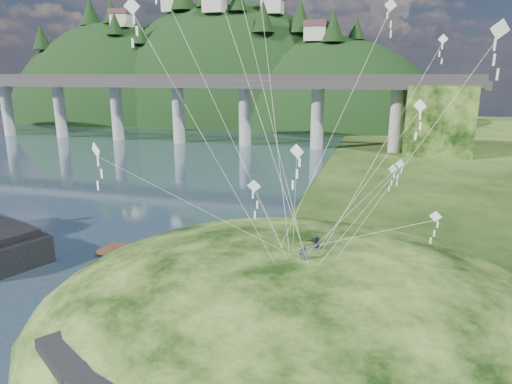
# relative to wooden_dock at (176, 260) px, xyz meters

# --- Properties ---
(ground) EXTENTS (320.00, 320.00, 0.00)m
(ground) POSITION_rel_wooden_dock_xyz_m (3.21, -7.50, -0.44)
(ground) COLOR black
(ground) RESTS_ON ground
(grass_hill) EXTENTS (36.00, 32.00, 13.00)m
(grass_hill) POSITION_rel_wooden_dock_xyz_m (11.21, -5.50, -1.94)
(grass_hill) COLOR black
(grass_hill) RESTS_ON ground
(bridge) EXTENTS (160.00, 11.00, 15.00)m
(bridge) POSITION_rel_wooden_dock_xyz_m (-23.25, 62.56, 9.26)
(bridge) COLOR #2D2B2B
(bridge) RESTS_ON ground
(far_ridge) EXTENTS (153.00, 70.00, 94.50)m
(far_ridge) POSITION_rel_wooden_dock_xyz_m (-40.37, 114.67, -7.88)
(far_ridge) COLOR black
(far_ridge) RESTS_ON ground
(wooden_dock) EXTENTS (14.22, 3.53, 1.01)m
(wooden_dock) POSITION_rel_wooden_dock_xyz_m (0.00, 0.00, 0.00)
(wooden_dock) COLOR #382317
(wooden_dock) RESTS_ON ground
(kite_flyers) EXTENTS (1.11, 2.37, 1.65)m
(kite_flyers) POSITION_rel_wooden_dock_xyz_m (11.95, -6.46, 5.32)
(kite_flyers) COLOR #282D36
(kite_flyers) RESTS_ON ground
(kite_swarm) EXTENTS (19.09, 16.69, 21.64)m
(kite_swarm) POSITION_rel_wooden_dock_xyz_m (10.86, -4.33, 15.53)
(kite_swarm) COLOR white
(kite_swarm) RESTS_ON ground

